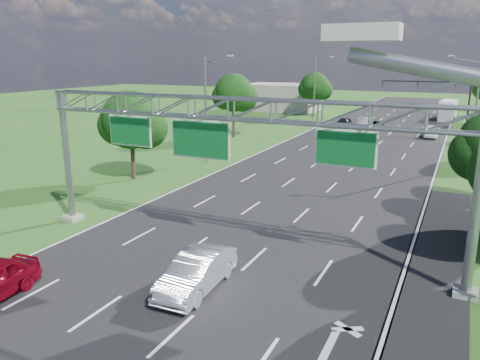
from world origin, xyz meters
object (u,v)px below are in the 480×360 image
Objects in this scene: sign_gantry at (232,121)px; traffic_signal at (443,92)px; silver_sedan at (196,272)px; box_truck at (448,111)px.

sign_gantry reaches higher than traffic_signal.
silver_sedan is 69.07m from box_truck.
traffic_signal is 2.45× the size of silver_sedan.
sign_gantry reaches higher than box_truck.
traffic_signal is 11.80m from box_truck.
sign_gantry is 53.51m from traffic_signal.
traffic_signal reaches higher than silver_sedan.
traffic_signal is at bearing -87.13° from box_truck.
sign_gantry reaches higher than silver_sedan.
box_truck is (7.22, 68.69, 0.66)m from silver_sedan.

